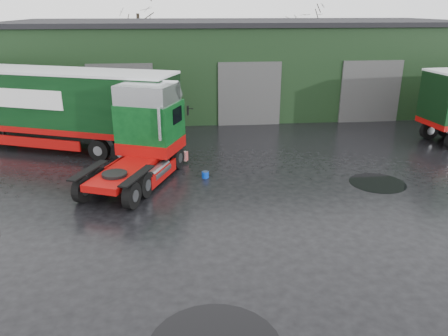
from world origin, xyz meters
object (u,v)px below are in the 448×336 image
(trailer_left, at_px, (51,110))
(tree_back_a, at_px, (139,35))
(wash_bucket, at_px, (205,175))
(hero_tractor, at_px, (132,138))
(warehouse, at_px, (237,64))
(tree_back_b, at_px, (305,44))

(trailer_left, distance_m, tree_back_a, 20.42)
(trailer_left, xyz_separation_m, wash_bucket, (7.76, -5.16, -1.98))
(hero_tractor, distance_m, trailer_left, 7.21)
(trailer_left, relative_size, tree_back_a, 1.44)
(warehouse, xyz_separation_m, hero_tractor, (-6.50, -15.50, -1.11))
(tree_back_b, bearing_deg, trailer_left, -133.78)
(tree_back_b, bearing_deg, tree_back_a, 180.00)
(hero_tractor, xyz_separation_m, wash_bucket, (3.09, 0.34, -1.90))
(trailer_left, relative_size, wash_bucket, 44.26)
(warehouse, relative_size, tree_back_b, 4.32)
(wash_bucket, bearing_deg, trailer_left, 146.34)
(trailer_left, relative_size, tree_back_b, 1.83)
(tree_back_a, xyz_separation_m, tree_back_b, (16.00, 0.00, -1.00))
(wash_bucket, bearing_deg, tree_back_a, 100.34)
(warehouse, xyz_separation_m, tree_back_a, (-8.00, 10.00, 1.59))
(warehouse, distance_m, tree_back_b, 12.82)
(hero_tractor, xyz_separation_m, trailer_left, (-4.67, 5.50, 0.08))
(tree_back_a, height_order, tree_back_b, tree_back_a)
(hero_tractor, distance_m, wash_bucket, 3.64)
(wash_bucket, relative_size, tree_back_b, 0.04)
(wash_bucket, height_order, tree_back_b, tree_back_b)
(tree_back_b, bearing_deg, wash_bucket, -114.39)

